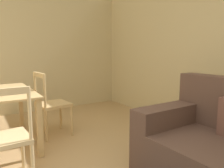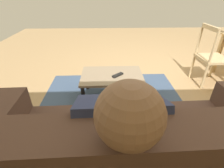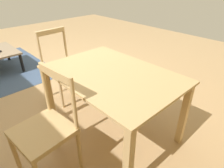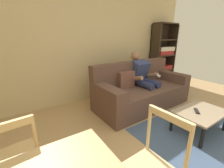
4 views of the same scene
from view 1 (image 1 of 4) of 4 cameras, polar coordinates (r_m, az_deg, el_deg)
dining_chair_near_wall at (r=3.33m, az=-15.35°, el=-5.10°), size 0.46×0.46×0.94m
dining_chair_facing_couch at (r=2.28m, az=-25.85°, el=-12.58°), size 0.44×0.44×0.93m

